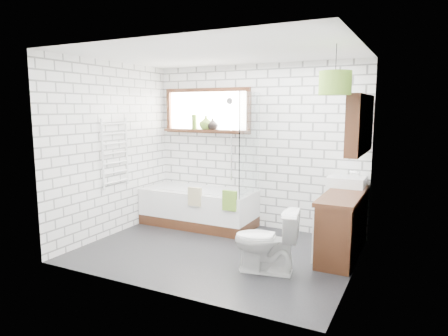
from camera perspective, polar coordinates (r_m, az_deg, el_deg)
The scene contains 22 objects.
floor at distance 5.31m, azimuth -1.03°, elevation -11.78°, with size 3.40×2.60×0.01m, color black.
ceiling at distance 5.03m, azimuth -1.10°, elevation 16.14°, with size 3.40×2.60×0.01m, color white.
wall_back at distance 6.19m, azimuth 4.59°, elevation 3.05°, with size 3.40×0.01×2.50m, color white.
wall_front at distance 3.92m, azimuth -10.00°, elevation -0.24°, with size 3.40×0.01×2.50m, color white.
wall_left at distance 6.00m, azimuth -15.63°, elevation 2.58°, with size 0.01×2.60×2.50m, color white.
wall_right at distance 4.49m, azimuth 18.57°, elevation 0.54°, with size 0.01×2.60×2.50m, color white.
window at distance 6.50m, azimuth -2.53°, elevation 8.18°, with size 1.52×0.16×0.68m, color #33190E.
towel_radiator at distance 5.98m, azimuth -15.29°, elevation 2.09°, with size 0.06×0.52×1.00m, color white.
mirror_cabinet at distance 5.06m, azimuth 18.83°, elevation 5.94°, with size 0.16×1.20×0.70m, color #33190E.
shower_riser at distance 6.31m, azimuth 1.07°, elevation 4.08°, with size 0.02×0.02×1.30m, color silver.
bathtub at distance 6.36m, azimuth -3.63°, elevation -5.61°, with size 1.77×0.78×0.57m, color white.
shower_screen at distance 5.80m, azimuth 3.69°, elevation 3.42°, with size 0.02×0.72×1.50m, color white.
towel_green at distance 5.62m, azimuth 0.82°, elevation -4.68°, with size 0.21×0.06×0.29m, color olive.
towel_beige at distance 5.89m, azimuth -4.19°, elevation -4.10°, with size 0.21×0.05×0.27m, color #C0B385.
vanity at distance 5.28m, azimuth 16.64°, elevation -7.73°, with size 0.44×1.37×0.79m, color #33190E.
basin at distance 5.65m, azimuth 17.11°, elevation -1.88°, with size 0.48×0.42×0.14m, color white.
tap at distance 5.61m, azimuth 18.75°, elevation -1.33°, with size 0.03×0.03×0.17m, color silver.
toilet at distance 4.58m, azimuth 6.00°, elevation -10.29°, with size 0.72×0.41×0.73m, color white.
vase_olive at distance 6.47m, azimuth -2.60°, elevation 6.33°, with size 0.21×0.21×0.22m, color olive.
vase_dark at distance 6.41m, azimuth -1.65°, elevation 6.13°, with size 0.17×0.17×0.18m, color black.
bottle at distance 6.58m, azimuth -4.28°, elevation 6.43°, with size 0.08×0.08×0.24m, color olive.
pendant at distance 4.41m, azimuth 15.59°, elevation 11.61°, with size 0.34×0.34×0.25m, color olive.
Camera 1 is at (2.33, -4.40, 1.84)m, focal length 32.00 mm.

